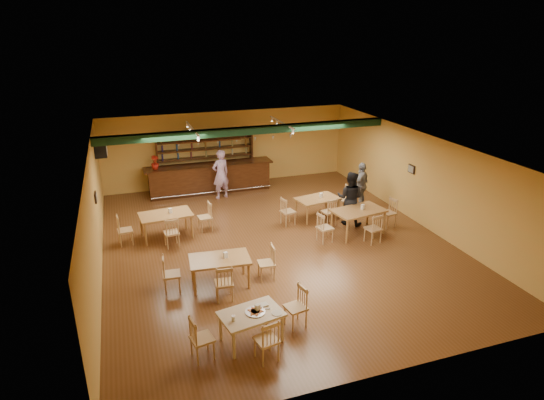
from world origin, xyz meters
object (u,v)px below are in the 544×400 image
object	(u,v)px
dining_table_c	(220,271)
near_table	(251,327)
bar_counter	(210,178)
patron_bar	(221,174)
patron_right_a	(350,198)
dining_table_b	(317,208)
dining_table_d	(358,222)
dining_table_a	(167,225)

from	to	relation	value
dining_table_c	near_table	size ratio (longest dim) A/B	1.19
bar_counter	dining_table_c	xyz separation A→B (m)	(-1.15, -7.01, -0.19)
patron_bar	patron_right_a	distance (m)	5.11
dining_table_b	dining_table_d	bearing A→B (deg)	-77.24
near_table	patron_right_a	distance (m)	6.81
patron_right_a	dining_table_d	bearing A→B (deg)	122.17
bar_counter	dining_table_b	world-z (taller)	bar_counter
patron_bar	patron_right_a	xyz separation A→B (m)	(3.47, -3.75, -0.05)
bar_counter	dining_table_a	bearing A→B (deg)	-119.57
bar_counter	patron_bar	bearing A→B (deg)	-71.87
near_table	patron_bar	size ratio (longest dim) A/B	0.67
near_table	dining_table_a	bearing A→B (deg)	90.01
dining_table_b	bar_counter	bearing A→B (deg)	117.04
dining_table_a	dining_table_d	size ratio (longest dim) A/B	0.98
bar_counter	dining_table_d	bearing A→B (deg)	-55.86
dining_table_a	patron_right_a	world-z (taller)	patron_right_a
dining_table_a	dining_table_d	xyz separation A→B (m)	(5.75, -1.65, 0.01)
dining_table_a	near_table	world-z (taller)	dining_table_a
patron_right_a	patron_bar	bearing A→B (deg)	-7.54
dining_table_a	patron_right_a	xyz separation A→B (m)	(5.85, -0.86, 0.51)
bar_counter	dining_table_d	world-z (taller)	bar_counter
dining_table_a	patron_bar	world-z (taller)	patron_bar
bar_counter	dining_table_b	distance (m)	4.79
dining_table_a	dining_table_b	distance (m)	5.05
dining_table_a	patron_bar	xyz separation A→B (m)	(2.38, 2.89, 0.55)
dining_table_b	patron_bar	size ratio (longest dim) A/B	0.76
dining_table_a	patron_bar	bearing A→B (deg)	45.23
dining_table_d	patron_right_a	size ratio (longest dim) A/B	0.89
dining_table_c	near_table	world-z (taller)	dining_table_c
near_table	patron_bar	bearing A→B (deg)	70.61
dining_table_c	patron_bar	distance (m)	6.37
dining_table_a	dining_table_c	xyz separation A→B (m)	(0.96, -3.29, -0.02)
dining_table_a	dining_table_c	distance (m)	3.42
dining_table_a	dining_table_d	distance (m)	5.98
dining_table_b	near_table	distance (m)	6.88
dining_table_c	dining_table_a	bearing A→B (deg)	111.26
dining_table_b	dining_table_d	distance (m)	1.74
dining_table_c	near_table	bearing A→B (deg)	-82.01
dining_table_d	bar_counter	bearing A→B (deg)	114.52
dining_table_a	dining_table_d	world-z (taller)	dining_table_d
dining_table_c	dining_table_d	size ratio (longest dim) A/B	0.93
dining_table_a	near_table	distance (m)	5.78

